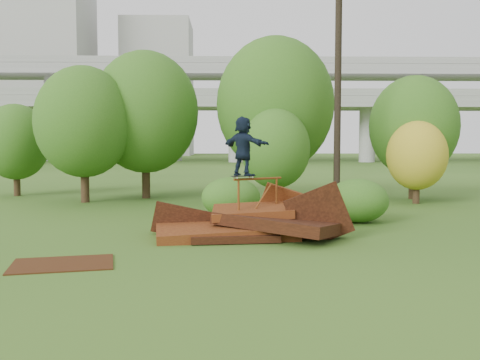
{
  "coord_description": "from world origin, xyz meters",
  "views": [
    {
      "loc": [
        -1.14,
        -13.3,
        2.67
      ],
      "look_at": [
        -0.8,
        2.0,
        1.6
      ],
      "focal_mm": 40.0,
      "sensor_mm": 36.0,
      "label": 1
    }
  ],
  "objects_px": {
    "skater": "(243,146)",
    "flat_plate": "(63,264)",
    "utility_pole": "(338,77)",
    "scrap_pile": "(248,225)"
  },
  "relations": [
    {
      "from": "scrap_pile",
      "to": "skater",
      "type": "distance_m",
      "value": 2.24
    },
    {
      "from": "scrap_pile",
      "to": "utility_pole",
      "type": "xyz_separation_m",
      "value": [
        3.98,
        7.21,
        5.06
      ]
    },
    {
      "from": "skater",
      "to": "flat_plate",
      "type": "xyz_separation_m",
      "value": [
        -4.07,
        -3.42,
        -2.56
      ]
    },
    {
      "from": "scrap_pile",
      "to": "skater",
      "type": "bearing_deg",
      "value": -178.48
    },
    {
      "from": "skater",
      "to": "utility_pole",
      "type": "height_order",
      "value": "utility_pole"
    },
    {
      "from": "skater",
      "to": "scrap_pile",
      "type": "bearing_deg",
      "value": -137.25
    },
    {
      "from": "skater",
      "to": "flat_plate",
      "type": "relative_size",
      "value": 0.77
    },
    {
      "from": "scrap_pile",
      "to": "flat_plate",
      "type": "distance_m",
      "value": 5.44
    },
    {
      "from": "flat_plate",
      "to": "utility_pole",
      "type": "xyz_separation_m",
      "value": [
        8.2,
        10.64,
        5.39
      ]
    },
    {
      "from": "utility_pole",
      "to": "scrap_pile",
      "type": "bearing_deg",
      "value": -118.91
    }
  ]
}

